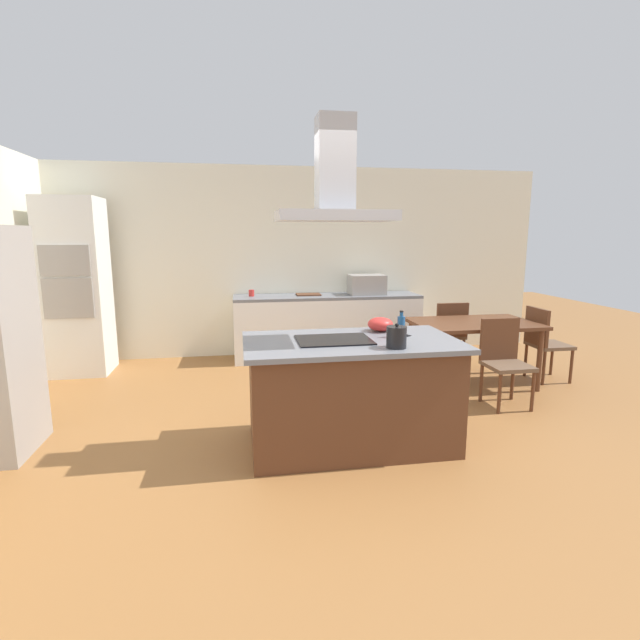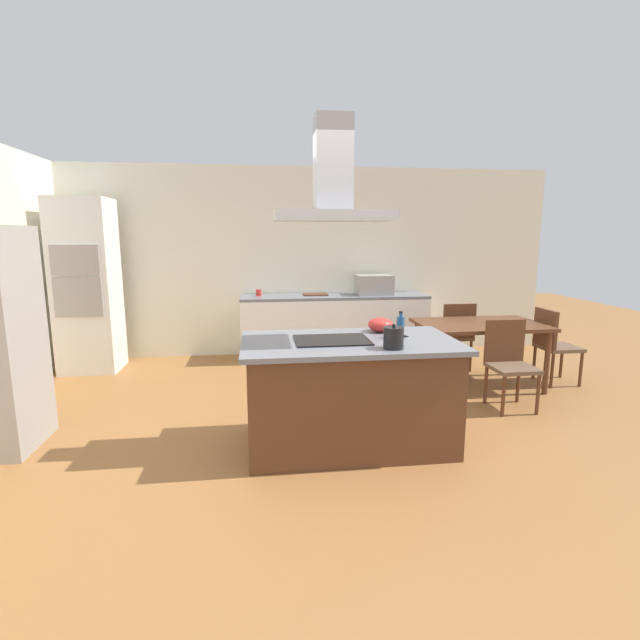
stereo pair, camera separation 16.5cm
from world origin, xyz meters
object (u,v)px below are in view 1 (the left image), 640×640
olive_oil_bottle (401,326)px  cutting_board (308,294)px  chair_at_right_end (544,339)px  mixing_bowl (380,324)px  chair_facing_back_wall (448,331)px  coffee_mug_red (251,293)px  chair_facing_island (504,356)px  cooktop (334,340)px  dining_table (474,329)px  countertop_microwave (367,285)px  tea_kettle (397,337)px  range_hood (335,188)px  wall_oven_stack (77,287)px

olive_oil_bottle → cutting_board: olive_oil_bottle is taller
cutting_board → chair_at_right_end: (2.62, -1.59, -0.40)m
mixing_bowl → chair_facing_back_wall: 2.27m
coffee_mug_red → chair_facing_island: size_ratio=0.10×
cutting_board → chair_facing_island: 2.86m
cutting_board → chair_at_right_end: bearing=-31.2°
cutting_board → coffee_mug_red: bearing=179.8°
cooktop → dining_table: 2.36m
countertop_microwave → coffee_mug_red: (-1.64, 0.05, -0.09)m
tea_kettle → chair_facing_island: 1.87m
cooktop → chair_facing_island: cooktop is taller
range_hood → chair_facing_island: bearing=19.2°
chair_facing_back_wall → chair_at_right_end: same height
dining_table → chair_facing_island: size_ratio=1.57×
countertop_microwave → cutting_board: size_ratio=1.47×
mixing_bowl → chair_facing_back_wall: (1.44, 1.69, -0.45)m
coffee_mug_red → cooktop: bearing=-78.8°
dining_table → chair_facing_back_wall: bearing=90.0°
cooktop → chair_facing_back_wall: bearing=46.1°
cooktop → chair_facing_island: (1.93, 0.67, -0.40)m
tea_kettle → chair_at_right_end: tea_kettle is taller
countertop_microwave → dining_table: bearing=-60.5°
wall_oven_stack → mixing_bowl: bearing=-35.8°
tea_kettle → chair_at_right_end: size_ratio=0.23×
dining_table → chair_facing_back_wall: (0.00, 0.67, -0.16)m
countertop_microwave → chair_facing_island: countertop_microwave is taller
countertop_microwave → dining_table: countertop_microwave is taller
countertop_microwave → chair_facing_island: (0.87, -2.21, -0.53)m
olive_oil_bottle → mixing_bowl: size_ratio=1.00×
cooktop → countertop_microwave: (1.06, 2.88, 0.13)m
tea_kettle → cutting_board: 3.26m
mixing_bowl → chair_at_right_end: size_ratio=0.25×
mixing_bowl → range_hood: bearing=-147.5°
cooktop → cutting_board: size_ratio=1.76×
olive_oil_bottle → coffee_mug_red: 3.12m
mixing_bowl → wall_oven_stack: size_ratio=0.10×
countertop_microwave → chair_facing_back_wall: bearing=-45.2°
countertop_microwave → chair_facing_island: size_ratio=0.56×
mixing_bowl → dining_table: bearing=35.5°
coffee_mug_red → range_hood: 3.21m
tea_kettle → dining_table: size_ratio=0.15×
range_hood → chair_facing_back_wall: bearing=46.1°
wall_oven_stack → range_hood: range_hood is taller
wall_oven_stack → chair_facing_island: (4.68, -1.97, -0.59)m
tea_kettle → mixing_bowl: tea_kettle is taller
cutting_board → wall_oven_stack: size_ratio=0.15×
chair_facing_back_wall → chair_facing_island: size_ratio=1.00×
cutting_board → range_hood: size_ratio=0.38×
wall_oven_stack → chair_facing_island: 5.12m
countertop_microwave → range_hood: 3.25m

